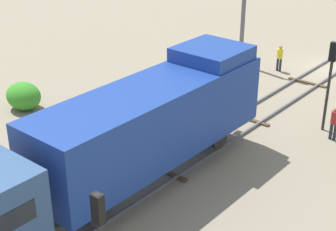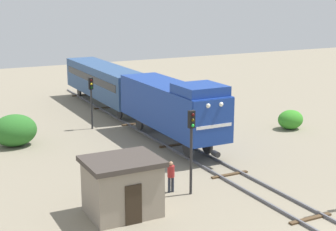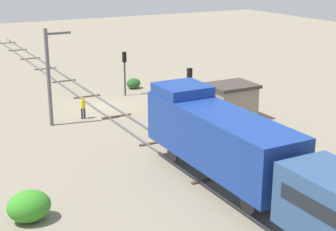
{
  "view_description": "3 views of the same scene",
  "coord_description": "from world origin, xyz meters",
  "px_view_note": "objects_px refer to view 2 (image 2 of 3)",
  "views": [
    {
      "loc": [
        -12.12,
        30.96,
        11.45
      ],
      "look_at": [
        0.11,
        16.34,
        2.49
      ],
      "focal_mm": 55.0,
      "sensor_mm": 36.0,
      "label": 1
    },
    {
      "loc": [
        -16.0,
        -13.27,
        10.26
      ],
      "look_at": [
        -0.53,
        16.78,
        2.17
      ],
      "focal_mm": 55.0,
      "sensor_mm": 36.0,
      "label": 2
    },
    {
      "loc": [
        14.55,
        38.67,
        11.89
      ],
      "look_at": [
        0.58,
        12.81,
        2.78
      ],
      "focal_mm": 55.0,
      "sensor_mm": 36.0,
      "label": 3
    }
  ],
  "objects_px": {
    "relay_hut": "(122,186)",
    "traffic_signal_far": "(91,93)",
    "locomotive": "(172,105)",
    "passenger_car_leading": "(104,80)",
    "traffic_signal_mid": "(191,137)",
    "worker_by_signal": "(171,174)"
  },
  "relations": [
    {
      "from": "traffic_signal_mid",
      "to": "traffic_signal_far",
      "type": "height_order",
      "value": "traffic_signal_mid"
    },
    {
      "from": "locomotive",
      "to": "relay_hut",
      "type": "distance_m",
      "value": 11.96
    },
    {
      "from": "worker_by_signal",
      "to": "traffic_signal_far",
      "type": "bearing_deg",
      "value": -44.45
    },
    {
      "from": "locomotive",
      "to": "passenger_car_leading",
      "type": "distance_m",
      "value": 13.34
    },
    {
      "from": "locomotive",
      "to": "passenger_car_leading",
      "type": "height_order",
      "value": "locomotive"
    },
    {
      "from": "locomotive",
      "to": "relay_hut",
      "type": "xyz_separation_m",
      "value": [
        -7.5,
        -9.22,
        -1.38
      ]
    },
    {
      "from": "passenger_car_leading",
      "to": "traffic_signal_mid",
      "type": "distance_m",
      "value": 22.17
    },
    {
      "from": "passenger_car_leading",
      "to": "traffic_signal_mid",
      "type": "height_order",
      "value": "traffic_signal_mid"
    },
    {
      "from": "passenger_car_leading",
      "to": "traffic_signal_far",
      "type": "xyz_separation_m",
      "value": [
        -3.6,
        -6.88,
        0.26
      ]
    },
    {
      "from": "traffic_signal_far",
      "to": "traffic_signal_mid",
      "type": "bearing_deg",
      "value": -89.24
    },
    {
      "from": "locomotive",
      "to": "traffic_signal_far",
      "type": "bearing_deg",
      "value": 119.16
    },
    {
      "from": "locomotive",
      "to": "relay_hut",
      "type": "bearing_deg",
      "value": -129.14
    },
    {
      "from": "locomotive",
      "to": "relay_hut",
      "type": "relative_size",
      "value": 3.31
    },
    {
      "from": "traffic_signal_far",
      "to": "relay_hut",
      "type": "bearing_deg",
      "value": -103.98
    },
    {
      "from": "traffic_signal_mid",
      "to": "worker_by_signal",
      "type": "height_order",
      "value": "traffic_signal_mid"
    },
    {
      "from": "relay_hut",
      "to": "traffic_signal_far",
      "type": "bearing_deg",
      "value": 76.02
    },
    {
      "from": "locomotive",
      "to": "passenger_car_leading",
      "type": "xyz_separation_m",
      "value": [
        0.0,
        13.34,
        -0.25
      ]
    },
    {
      "from": "traffic_signal_far",
      "to": "relay_hut",
      "type": "height_order",
      "value": "traffic_signal_far"
    },
    {
      "from": "passenger_car_leading",
      "to": "traffic_signal_far",
      "type": "relative_size",
      "value": 3.5
    },
    {
      "from": "traffic_signal_far",
      "to": "worker_by_signal",
      "type": "height_order",
      "value": "traffic_signal_far"
    },
    {
      "from": "traffic_signal_mid",
      "to": "relay_hut",
      "type": "bearing_deg",
      "value": -171.02
    },
    {
      "from": "locomotive",
      "to": "worker_by_signal",
      "type": "distance_m",
      "value": 9.08
    }
  ]
}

